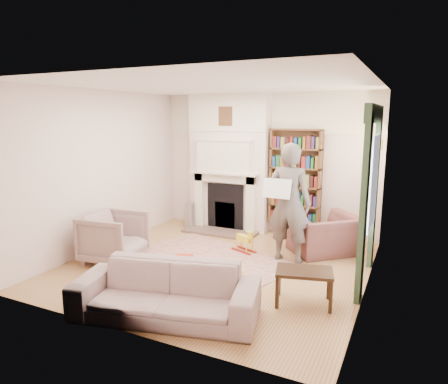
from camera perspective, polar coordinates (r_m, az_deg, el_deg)
The scene contains 25 objects.
floor at distance 6.51m, azimuth -0.97°, elevation -10.37°, with size 4.50×4.50×0.00m, color #96643C.
ceiling at distance 6.09m, azimuth -1.05°, elevation 15.03°, with size 4.50×4.50×0.00m, color white.
wall_back at distance 8.20m, azimuth 6.07°, elevation 4.06°, with size 4.50×4.50×0.00m, color white.
wall_front at distance 4.29m, azimuth -14.61°, elevation -2.32°, with size 4.50×4.50×0.00m, color white.
wall_left at distance 7.42m, azimuth -16.76°, elevation 2.97°, with size 4.50×4.50×0.00m, color white.
wall_right at distance 5.53m, azimuth 20.33°, elevation 0.24°, with size 4.50×4.50×0.00m, color white.
fireplace at distance 8.30m, azimuth 0.71°, elevation 4.11°, with size 1.70×0.58×2.80m.
bookcase at distance 7.91m, azimuth 10.16°, elevation 2.07°, with size 1.00×0.24×1.85m, color brown.
window at distance 5.91m, azimuth 20.59°, elevation 1.36°, with size 0.02×0.90×1.30m, color silver.
curtain_left at distance 5.28m, azimuth 19.33°, elevation -2.39°, with size 0.07×0.32×2.40m, color #2A422C.
curtain_right at distance 6.65m, azimuth 20.72°, elevation 0.13°, with size 0.07×0.32×2.40m, color #2A422C.
pelmet at distance 5.85m, azimuth 20.75°, elevation 10.41°, with size 0.09×1.70×0.24m, color #2A422C.
wall_sconce at distance 6.98m, azimuth 20.00°, elevation 6.45°, with size 0.20×0.24×0.24m, color gold, non-canonical shape.
rug at distance 6.62m, azimuth -3.39°, elevation -9.95°, with size 2.66×2.04×0.01m, color #B9A88C.
armchair_reading at distance 7.13m, azimuth 14.02°, elevation -5.89°, with size 1.06×0.92×0.69m, color #532C2C.
armchair_left at distance 6.79m, azimuth -15.43°, elevation -6.27°, with size 0.86×0.89×0.81m, color #B4A494.
sofa at distance 4.88m, azimuth -8.31°, elevation -13.91°, with size 2.17×0.85×0.63m, color #AEA08F.
man_reading at distance 6.51m, azimuth 9.30°, elevation -1.56°, with size 0.71×0.47×1.95m, color #564B45.
newspaper at distance 6.31m, azimuth 7.55°, elevation 0.50°, with size 0.45×0.02×0.31m, color silver.
coffee_table at distance 5.27m, azimuth 11.32°, elevation -13.16°, with size 0.70×0.45×0.45m, color #332112, non-canonical shape.
paraffin_heater at distance 8.54m, azimuth -4.91°, elevation -3.33°, with size 0.24×0.24×0.55m, color #9DA0A5.
rocking_horse at distance 7.04m, azimuth 2.86°, elevation -6.99°, with size 0.46×0.18×0.40m, color yellow, non-canonical shape.
board_game at distance 6.32m, azimuth -7.43°, elevation -10.87°, with size 0.34×0.34×0.03m, color #E1B94F.
game_box_lid at distance 6.77m, azimuth -5.76°, elevation -9.24°, with size 0.29×0.19×0.05m, color red.
comic_annuals at distance 6.14m, azimuth 0.33°, elevation -11.48°, with size 0.79×0.74×0.02m.
Camera 1 is at (2.72, -5.43, 2.34)m, focal length 32.00 mm.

